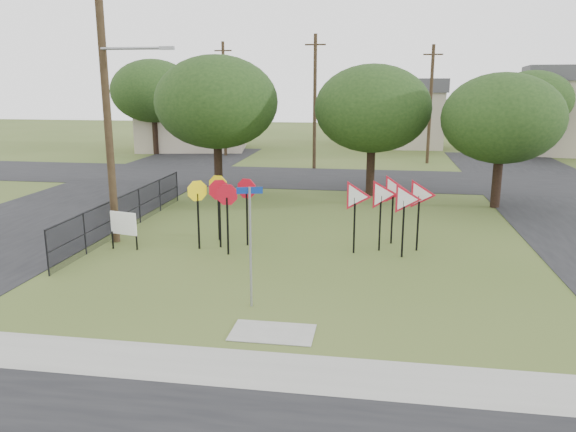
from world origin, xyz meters
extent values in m
plane|color=#3A4E1D|center=(0.00, 0.00, 0.00)|extent=(140.00, 140.00, 0.00)
cube|color=gray|center=(0.00, -4.20, 0.01)|extent=(30.00, 1.60, 0.02)
cube|color=#3A4E1D|center=(0.00, -5.40, 0.01)|extent=(30.00, 0.80, 0.02)
cube|color=black|center=(-12.00, 10.00, 0.01)|extent=(8.00, 50.00, 0.02)
cube|color=black|center=(0.00, 20.00, 0.01)|extent=(60.00, 8.00, 0.02)
cube|color=gray|center=(0.00, -2.40, 0.01)|extent=(2.00, 1.20, 0.02)
cylinder|color=gray|center=(-0.87, -0.85, 1.63)|extent=(0.07, 0.07, 3.25)
cube|color=navy|center=(-0.87, -0.85, 3.17)|extent=(0.65, 0.20, 0.17)
cube|color=black|center=(-3.20, 4.40, 1.01)|extent=(0.06, 0.06, 2.03)
cube|color=black|center=(-2.29, 4.80, 1.01)|extent=(0.06, 0.06, 2.03)
cube|color=black|center=(-2.69, 3.59, 1.01)|extent=(0.06, 0.06, 2.03)
cube|color=black|center=(-3.91, 4.09, 1.01)|extent=(0.06, 0.06, 2.03)
cube|color=black|center=(-3.51, 5.31, 1.01)|extent=(0.06, 0.06, 2.03)
cube|color=black|center=(1.62, 4.46, 1.00)|extent=(0.07, 0.07, 1.99)
cube|color=black|center=(2.51, 4.90, 1.00)|extent=(0.07, 0.07, 1.99)
cube|color=black|center=(3.28, 4.23, 1.00)|extent=(0.07, 0.07, 1.99)
cube|color=black|center=(2.95, 5.89, 1.00)|extent=(0.07, 0.07, 1.99)
cube|color=black|center=(3.84, 5.12, 1.00)|extent=(0.07, 0.07, 1.99)
cube|color=black|center=(-6.99, 3.60, 0.32)|extent=(0.05, 0.05, 0.64)
cube|color=black|center=(-6.08, 3.60, 0.32)|extent=(0.05, 0.05, 0.64)
cube|color=white|center=(-6.54, 3.60, 0.96)|extent=(1.08, 0.29, 0.82)
cylinder|color=#3A2B1A|center=(-7.30, 4.50, 5.00)|extent=(0.28, 0.28, 10.00)
cylinder|color=gray|center=(-6.10, 4.40, 7.00)|extent=(2.40, 0.10, 0.10)
cube|color=gray|center=(-4.90, 4.40, 7.00)|extent=(0.50, 0.18, 0.12)
cylinder|color=#3A2B1A|center=(-2.00, 24.00, 4.50)|extent=(0.24, 0.24, 9.00)
cube|color=#3A2B1A|center=(-2.00, 24.00, 8.30)|extent=(1.40, 0.10, 0.10)
cylinder|color=#3A2B1A|center=(6.00, 28.00, 4.25)|extent=(0.24, 0.24, 8.50)
cube|color=#3A2B1A|center=(6.00, 28.00, 7.80)|extent=(1.40, 0.10, 0.10)
cylinder|color=#3A2B1A|center=(-10.00, 30.00, 4.50)|extent=(0.24, 0.24, 9.00)
cube|color=#3A2B1A|center=(-10.00, 30.00, 8.30)|extent=(1.40, 0.10, 0.10)
cylinder|color=black|center=(-7.60, 0.50, 0.75)|extent=(0.05, 0.05, 1.50)
cylinder|color=black|center=(-7.60, 2.80, 0.75)|extent=(0.05, 0.05, 1.50)
cylinder|color=black|center=(-7.60, 5.10, 0.75)|extent=(0.05, 0.05, 1.50)
cylinder|color=black|center=(-7.60, 7.40, 0.75)|extent=(0.05, 0.05, 1.50)
cylinder|color=black|center=(-7.60, 9.70, 0.75)|extent=(0.05, 0.05, 1.50)
cylinder|color=black|center=(-7.60, 12.00, 0.75)|extent=(0.05, 0.05, 1.50)
cube|color=black|center=(-7.60, 6.25, 1.46)|extent=(0.03, 11.50, 0.03)
cube|color=black|center=(-7.60, 6.25, 0.75)|extent=(0.03, 11.50, 0.03)
cube|color=black|center=(-7.60, 6.25, 0.75)|extent=(0.01, 11.50, 1.50)
cube|color=#B5A892|center=(-14.00, 34.00, 3.00)|extent=(10.08, 8.46, 6.00)
cube|color=#454449|center=(-14.00, 34.00, 6.60)|extent=(10.58, 8.88, 1.20)
cube|color=#B5A892|center=(4.00, 40.00, 2.50)|extent=(8.00, 8.00, 5.00)
cube|color=#454449|center=(4.00, 40.00, 5.60)|extent=(8.40, 8.40, 1.20)
cube|color=#B5A892|center=(18.00, 36.00, 3.00)|extent=(7.91, 7.91, 6.00)
cube|color=#454449|center=(18.00, 36.00, 6.60)|extent=(8.30, 8.30, 1.20)
cylinder|color=black|center=(-6.00, 14.00, 1.31)|extent=(0.44, 0.44, 2.62)
ellipsoid|color=black|center=(-6.00, 14.00, 4.87)|extent=(6.40, 6.40, 4.80)
cylinder|color=black|center=(2.00, 15.00, 1.22)|extent=(0.44, 0.44, 2.45)
ellipsoid|color=black|center=(2.00, 15.00, 4.55)|extent=(6.00, 6.00, 4.50)
cylinder|color=black|center=(8.00, 13.00, 1.14)|extent=(0.44, 0.44, 2.27)
ellipsoid|color=black|center=(8.00, 13.00, 4.23)|extent=(5.60, 5.60, 4.20)
cylinder|color=black|center=(-16.00, 30.00, 1.40)|extent=(0.44, 0.44, 2.80)
ellipsoid|color=black|center=(-16.00, 30.00, 5.18)|extent=(6.80, 6.80, 5.10)
cylinder|color=black|center=(14.00, 32.00, 1.22)|extent=(0.44, 0.44, 2.45)
ellipsoid|color=black|center=(14.00, 32.00, 4.55)|extent=(6.00, 6.00, 4.50)
camera|label=1|loc=(2.33, -14.62, 5.86)|focal=35.00mm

